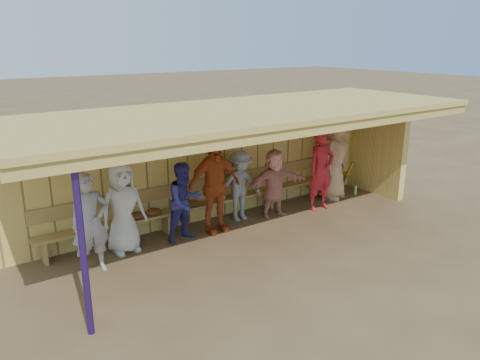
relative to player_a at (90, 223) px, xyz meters
name	(u,v)px	position (x,y,z in m)	size (l,w,h in m)	color
ground	(250,235)	(2.99, -0.30, -0.84)	(90.00, 90.00, 0.00)	brown
player_a	(90,223)	(0.00, 0.00, 0.00)	(0.62, 0.40, 1.69)	#96939B
player_b	(123,208)	(0.72, 0.43, -0.01)	(0.82, 0.53, 1.67)	silver
player_c	(185,202)	(1.86, 0.26, -0.08)	(0.74, 0.58, 1.53)	navy
player_d	(214,185)	(2.54, 0.29, 0.11)	(1.12, 0.47, 1.92)	#BE4B1E
player_e	(240,186)	(3.32, 0.51, -0.09)	(0.97, 0.56, 1.51)	gray
player_f	(274,183)	(4.04, 0.27, -0.10)	(1.39, 0.44, 1.50)	#E38C7F
player_g	(321,170)	(5.18, 0.04, 0.07)	(0.67, 0.44, 1.83)	red
player_h	(334,158)	(5.98, 0.44, 0.16)	(0.98, 0.64, 2.00)	tan
dugout_structure	(246,143)	(3.38, 0.39, 0.85)	(8.80, 3.20, 2.50)	#DDBB5E
bench	(219,195)	(2.99, 0.82, -0.32)	(7.60, 0.34, 0.93)	#AE8C4A
dugout_equipment	(202,203)	(2.48, 0.69, -0.35)	(5.74, 0.62, 0.80)	gold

